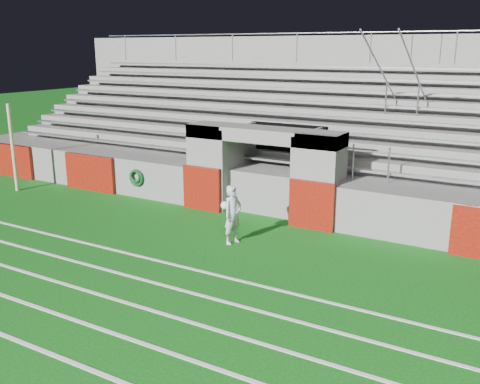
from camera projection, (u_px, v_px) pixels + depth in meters
The scene contains 6 objects.
ground at pixel (196, 250), 13.15m from camera, with size 90.00×90.00×0.00m, color #0D5310.
field_post at pixel (13, 148), 18.30m from camera, with size 0.12×0.12×3.02m, color #B9B28A.
field_markings at pixel (27, 345), 8.97m from camera, with size 28.00×8.09×0.01m.
stadium_structure at pixel (320, 143), 19.42m from camera, with size 26.00×8.48×5.42m.
goalkeeper_with_ball at pixel (233, 214), 13.47m from camera, with size 0.52×0.62×1.51m.
hose_coil at pixel (136, 177), 17.55m from camera, with size 0.58×0.15×0.58m.
Camera 1 is at (7.10, -10.13, 4.82)m, focal length 40.00 mm.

